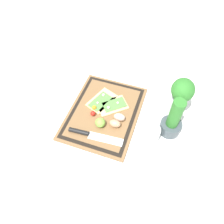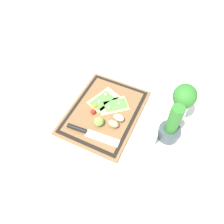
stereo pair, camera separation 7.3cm
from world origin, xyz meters
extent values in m
plane|color=white|center=(0.00, 0.00, 0.00)|extent=(6.00, 6.00, 0.00)
cube|color=brown|center=(0.00, 0.00, 0.01)|extent=(0.46, 0.36, 0.01)
cube|color=black|center=(0.00, 0.00, 0.02)|extent=(0.44, 0.33, 0.00)
cube|color=brown|center=(0.00, 0.00, 0.02)|extent=(0.40, 0.29, 0.00)
cube|color=#DBBC7F|center=(-0.06, -0.04, 0.02)|extent=(0.18, 0.15, 0.01)
cube|color=#568942|center=(-0.05, -0.04, 0.03)|extent=(0.14, 0.11, 0.00)
sphere|color=silver|center=(-0.09, -0.04, 0.03)|extent=(0.02, 0.02, 0.02)
sphere|color=silver|center=(-0.03, -0.05, 0.03)|extent=(0.01, 0.01, 0.01)
cube|color=#DBBC7F|center=(-0.05, 0.03, 0.02)|extent=(0.17, 0.18, 0.01)
cube|color=#568942|center=(-0.06, 0.04, 0.03)|extent=(0.13, 0.14, 0.00)
sphere|color=silver|center=(-0.02, 0.02, 0.03)|extent=(0.02, 0.02, 0.02)
sphere|color=silver|center=(-0.07, 0.05, 0.03)|extent=(0.01, 0.01, 0.01)
cube|color=silver|center=(0.15, 0.06, 0.02)|extent=(0.05, 0.17, 0.00)
cylinder|color=black|center=(0.16, -0.07, 0.03)|extent=(0.03, 0.10, 0.02)
ellipsoid|color=tan|center=(0.06, 0.08, 0.04)|extent=(0.04, 0.06, 0.04)
ellipsoid|color=beige|center=(0.02, 0.09, 0.04)|extent=(0.04, 0.06, 0.04)
sphere|color=#7FB742|center=(0.09, 0.01, 0.04)|extent=(0.05, 0.05, 0.05)
sphere|color=red|center=(0.04, -0.05, 0.03)|extent=(0.03, 0.03, 0.03)
sphere|color=orange|center=(0.00, -0.05, 0.03)|extent=(0.02, 0.02, 0.02)
cylinder|color=#3D474C|center=(-0.01, 0.34, 0.03)|extent=(0.10, 0.10, 0.06)
cylinder|color=#2D7528|center=(-0.01, 0.34, 0.13)|extent=(0.06, 0.06, 0.20)
cylinder|color=silver|center=(0.07, 0.27, 0.04)|extent=(0.07, 0.07, 0.08)
cylinder|color=#B73323|center=(0.07, 0.27, 0.02)|extent=(0.06, 0.06, 0.03)
cylinder|color=silver|center=(0.07, 0.27, 0.09)|extent=(0.07, 0.07, 0.01)
cylinder|color=silver|center=(-0.14, 0.35, 0.06)|extent=(0.08, 0.08, 0.11)
ellipsoid|color=#2D7528|center=(-0.14, 0.35, 0.17)|extent=(0.13, 0.11, 0.10)
camera|label=1|loc=(0.62, 0.26, 0.94)|focal=35.00mm
camera|label=2|loc=(0.59, 0.32, 0.94)|focal=35.00mm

